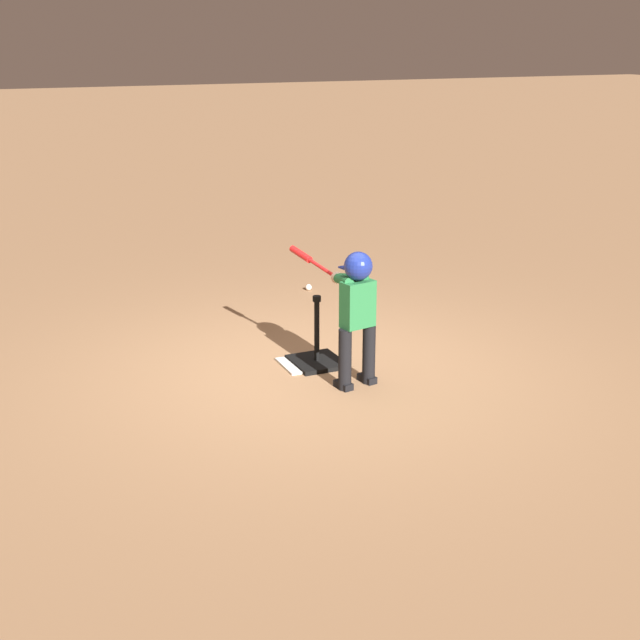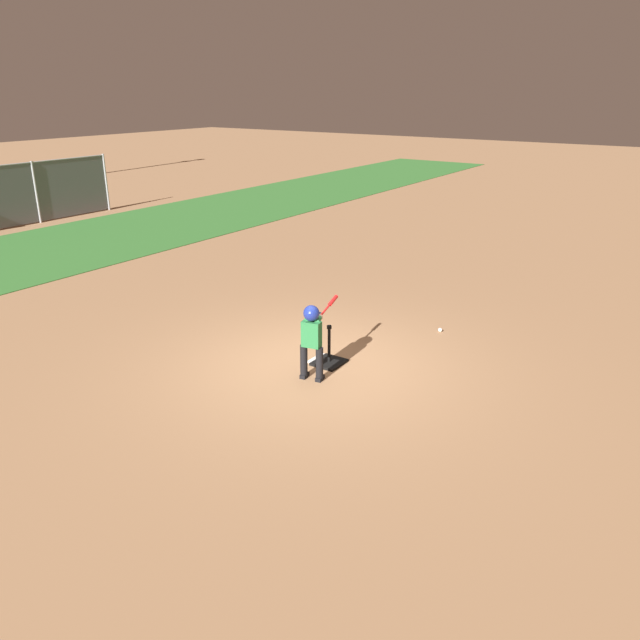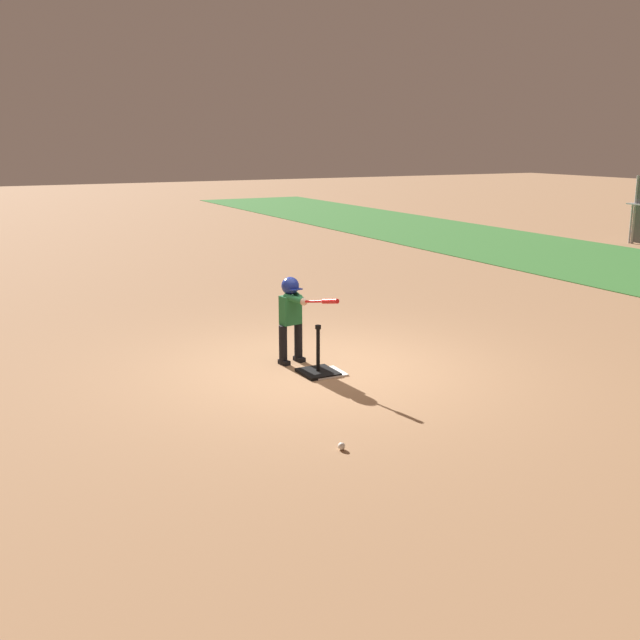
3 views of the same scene
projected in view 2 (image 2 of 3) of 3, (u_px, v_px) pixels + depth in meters
The scene contains 5 objects.
ground_plane at pixel (316, 365), 9.99m from camera, with size 90.00×90.00×0.00m, color #99704C.
home_plate at pixel (325, 361), 10.12m from camera, with size 0.44×0.44×0.02m, color white.
batting_tee at pixel (329, 359), 10.02m from camera, with size 0.49×0.44×0.65m.
batter_child at pixel (312, 332), 9.27m from camera, with size 1.10×0.41×1.19m.
baseball at pixel (440, 330), 11.32m from camera, with size 0.07×0.07×0.07m, color white.
Camera 2 is at (-7.49, -5.17, 4.18)m, focal length 35.00 mm.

